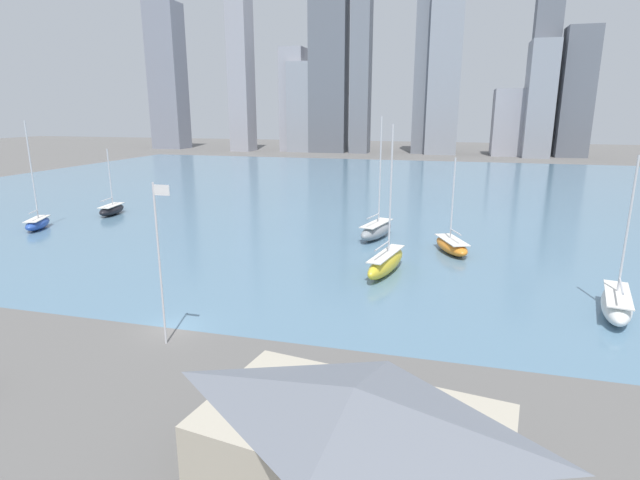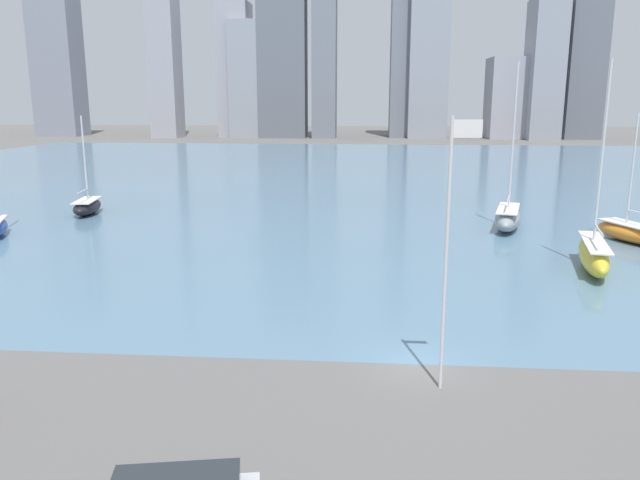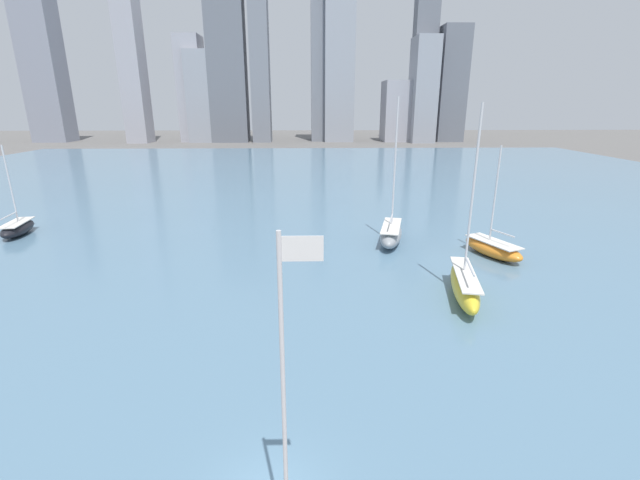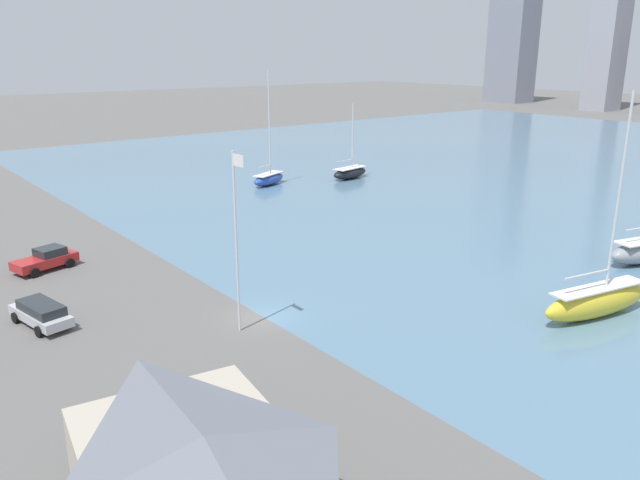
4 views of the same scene
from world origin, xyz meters
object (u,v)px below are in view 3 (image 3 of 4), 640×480
object	(u,v)px
sailboat_black	(17,228)
sailboat_yellow	(464,285)
flag_pole	(286,401)
sailboat_gray	(391,233)
sailboat_orange	(493,248)

from	to	relation	value
sailboat_black	sailboat_yellow	distance (m)	49.57
flag_pole	sailboat_yellow	size ratio (longest dim) A/B	0.78
flag_pole	sailboat_gray	xyz separation A→B (m)	(9.69, 33.88, -5.08)
sailboat_yellow	sailboat_gray	world-z (taller)	sailboat_gray
sailboat_yellow	sailboat_orange	distance (m)	11.57
sailboat_orange	sailboat_gray	world-z (taller)	sailboat_gray
flag_pole	sailboat_gray	distance (m)	35.60
flag_pole	sailboat_orange	distance (m)	35.52
sailboat_orange	sailboat_gray	size ratio (longest dim) A/B	0.71
sailboat_yellow	sailboat_gray	size ratio (longest dim) A/B	0.96
sailboat_yellow	sailboat_orange	bearing A→B (deg)	68.53
flag_pole	sailboat_yellow	xyz separation A→B (m)	(12.81, 19.76, -5.04)
sailboat_yellow	sailboat_orange	xyz separation A→B (m)	(6.31, 9.69, -0.30)
sailboat_gray	sailboat_black	bearing A→B (deg)	-171.21
flag_pole	sailboat_gray	size ratio (longest dim) A/B	0.75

